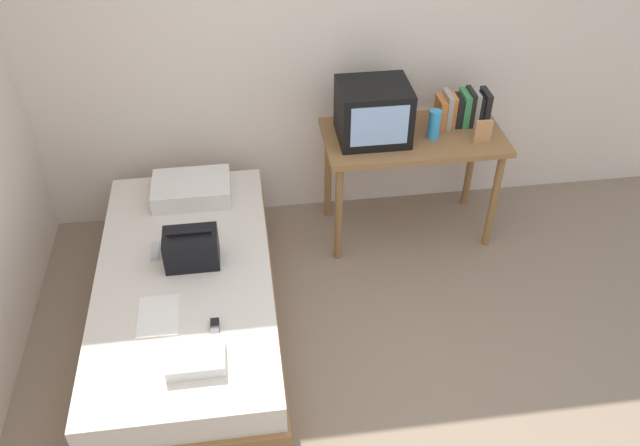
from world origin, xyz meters
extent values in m
plane|color=#84705B|center=(0.00, 0.00, 0.00)|extent=(8.00, 8.00, 0.00)
cube|color=beige|center=(0.00, 2.00, 1.30)|extent=(5.20, 0.10, 2.60)
cube|color=olive|center=(-0.97, 0.78, 0.15)|extent=(1.00, 2.00, 0.30)
cube|color=beige|center=(-0.97, 0.78, 0.39)|extent=(0.97, 1.94, 0.18)
cube|color=olive|center=(0.51, 1.57, 0.76)|extent=(1.16, 0.60, 0.04)
cylinder|color=olive|center=(-0.01, 1.33, 0.37)|extent=(0.05, 0.05, 0.74)
cylinder|color=olive|center=(1.03, 1.33, 0.37)|extent=(0.05, 0.05, 0.74)
cylinder|color=olive|center=(-0.01, 1.81, 0.37)|extent=(0.05, 0.05, 0.74)
cylinder|color=olive|center=(1.03, 1.81, 0.37)|extent=(0.05, 0.05, 0.74)
cube|color=black|center=(0.24, 1.58, 0.96)|extent=(0.44, 0.38, 0.36)
cube|color=#8CB2E0|center=(0.24, 1.38, 0.97)|extent=(0.35, 0.01, 0.26)
cylinder|color=#3399DB|center=(0.62, 1.51, 0.87)|extent=(0.08, 0.08, 0.19)
cube|color=#CC7233|center=(0.71, 1.67, 0.87)|extent=(0.04, 0.17, 0.19)
cube|color=gray|center=(0.75, 1.67, 0.89)|extent=(0.03, 0.17, 0.23)
cube|color=#CC7233|center=(0.78, 1.67, 0.88)|extent=(0.03, 0.13, 0.21)
cube|color=black|center=(0.82, 1.67, 0.88)|extent=(0.04, 0.15, 0.20)
cube|color=#337F47|center=(0.86, 1.67, 0.89)|extent=(0.04, 0.16, 0.22)
cube|color=black|center=(0.90, 1.67, 0.90)|extent=(0.03, 0.16, 0.24)
cube|color=gray|center=(0.93, 1.67, 0.89)|extent=(0.03, 0.13, 0.22)
cube|color=black|center=(0.97, 1.67, 0.88)|extent=(0.03, 0.13, 0.20)
cube|color=black|center=(1.00, 1.67, 0.89)|extent=(0.04, 0.16, 0.22)
cube|color=#B27F4C|center=(0.91, 1.42, 0.86)|extent=(0.11, 0.02, 0.15)
cube|color=silver|center=(-0.93, 1.50, 0.54)|extent=(0.49, 0.34, 0.12)
cube|color=black|center=(-0.92, 0.87, 0.58)|extent=(0.30, 0.20, 0.20)
cylinder|color=black|center=(-0.92, 0.87, 0.69)|extent=(0.24, 0.02, 0.02)
cube|color=white|center=(-1.09, 0.47, 0.48)|extent=(0.21, 0.29, 0.01)
cube|color=black|center=(-0.80, 0.32, 0.49)|extent=(0.04, 0.16, 0.02)
cube|color=#B7B7BC|center=(-1.13, 0.98, 0.49)|extent=(0.04, 0.14, 0.02)
cube|color=white|center=(-0.89, 0.14, 0.51)|extent=(0.28, 0.22, 0.06)
camera|label=1|loc=(-0.58, -1.96, 2.98)|focal=36.89mm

